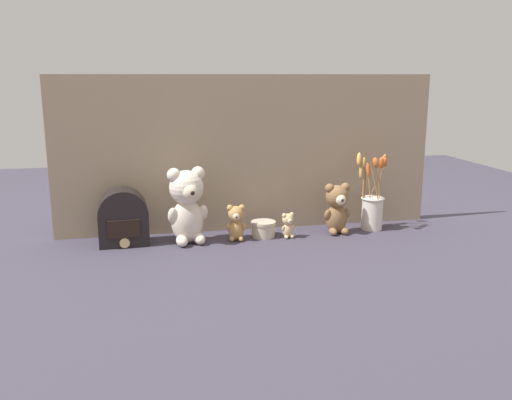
{
  "coord_description": "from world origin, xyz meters",
  "views": [
    {
      "loc": [
        -0.42,
        -2.02,
        0.64
      ],
      "look_at": [
        0.0,
        0.02,
        0.16
      ],
      "focal_mm": 38.0,
      "sensor_mm": 36.0,
      "label": 1
    }
  ],
  "objects_px": {
    "flower_vase": "(372,206)",
    "teddy_bear_small": "(236,222)",
    "vintage_radio": "(123,219)",
    "teddy_bear_large": "(187,204)",
    "teddy_bear_medium": "(337,207)",
    "decorative_tin_tall": "(263,229)",
    "teddy_bear_tiny": "(288,225)"
  },
  "relations": [
    {
      "from": "teddy_bear_tiny",
      "to": "decorative_tin_tall",
      "type": "bearing_deg",
      "value": 159.12
    },
    {
      "from": "teddy_bear_medium",
      "to": "vintage_radio",
      "type": "relative_size",
      "value": 0.97
    },
    {
      "from": "teddy_bear_small",
      "to": "decorative_tin_tall",
      "type": "height_order",
      "value": "teddy_bear_small"
    },
    {
      "from": "vintage_radio",
      "to": "decorative_tin_tall",
      "type": "bearing_deg",
      "value": -1.17
    },
    {
      "from": "flower_vase",
      "to": "vintage_radio",
      "type": "relative_size",
      "value": 1.51
    },
    {
      "from": "flower_vase",
      "to": "teddy_bear_small",
      "type": "bearing_deg",
      "value": -175.67
    },
    {
      "from": "teddy_bear_medium",
      "to": "decorative_tin_tall",
      "type": "relative_size",
      "value": 2.1
    },
    {
      "from": "teddy_bear_small",
      "to": "vintage_radio",
      "type": "xyz_separation_m",
      "value": [
        -0.43,
        0.04,
        0.02
      ]
    },
    {
      "from": "teddy_bear_small",
      "to": "flower_vase",
      "type": "bearing_deg",
      "value": 4.33
    },
    {
      "from": "teddy_bear_small",
      "to": "teddy_bear_tiny",
      "type": "relative_size",
      "value": 1.4
    },
    {
      "from": "teddy_bear_small",
      "to": "vintage_radio",
      "type": "relative_size",
      "value": 0.67
    },
    {
      "from": "teddy_bear_tiny",
      "to": "decorative_tin_tall",
      "type": "xyz_separation_m",
      "value": [
        -0.09,
        0.04,
        -0.02
      ]
    },
    {
      "from": "flower_vase",
      "to": "vintage_radio",
      "type": "distance_m",
      "value": 1.02
    },
    {
      "from": "vintage_radio",
      "to": "decorative_tin_tall",
      "type": "xyz_separation_m",
      "value": [
        0.55,
        -0.01,
        -0.07
      ]
    },
    {
      "from": "teddy_bear_tiny",
      "to": "flower_vase",
      "type": "height_order",
      "value": "flower_vase"
    },
    {
      "from": "teddy_bear_small",
      "to": "teddy_bear_tiny",
      "type": "height_order",
      "value": "teddy_bear_small"
    },
    {
      "from": "teddy_bear_large",
      "to": "teddy_bear_medium",
      "type": "relative_size",
      "value": 1.42
    },
    {
      "from": "flower_vase",
      "to": "decorative_tin_tall",
      "type": "xyz_separation_m",
      "value": [
        -0.47,
        -0.02,
        -0.07
      ]
    },
    {
      "from": "decorative_tin_tall",
      "to": "teddy_bear_medium",
      "type": "bearing_deg",
      "value": -2.67
    },
    {
      "from": "teddy_bear_large",
      "to": "teddy_bear_medium",
      "type": "xyz_separation_m",
      "value": [
        0.61,
        0.01,
        -0.05
      ]
    },
    {
      "from": "teddy_bear_small",
      "to": "vintage_radio",
      "type": "height_order",
      "value": "vintage_radio"
    },
    {
      "from": "teddy_bear_large",
      "to": "teddy_bear_small",
      "type": "relative_size",
      "value": 2.06
    },
    {
      "from": "teddy_bear_medium",
      "to": "teddy_bear_tiny",
      "type": "relative_size",
      "value": 2.04
    },
    {
      "from": "flower_vase",
      "to": "vintage_radio",
      "type": "bearing_deg",
      "value": -179.79
    },
    {
      "from": "teddy_bear_medium",
      "to": "teddy_bear_tiny",
      "type": "xyz_separation_m",
      "value": [
        -0.21,
        -0.02,
        -0.06
      ]
    },
    {
      "from": "teddy_bear_tiny",
      "to": "vintage_radio",
      "type": "bearing_deg",
      "value": 175.83
    },
    {
      "from": "teddy_bear_small",
      "to": "vintage_radio",
      "type": "bearing_deg",
      "value": 174.59
    },
    {
      "from": "teddy_bear_large",
      "to": "teddy_bear_medium",
      "type": "distance_m",
      "value": 0.61
    },
    {
      "from": "teddy_bear_large",
      "to": "teddy_bear_tiny",
      "type": "xyz_separation_m",
      "value": [
        0.4,
        -0.01,
        -0.1
      ]
    },
    {
      "from": "flower_vase",
      "to": "vintage_radio",
      "type": "height_order",
      "value": "flower_vase"
    },
    {
      "from": "teddy_bear_medium",
      "to": "flower_vase",
      "type": "relative_size",
      "value": 0.64
    },
    {
      "from": "teddy_bear_small",
      "to": "teddy_bear_tiny",
      "type": "xyz_separation_m",
      "value": [
        0.21,
        -0.01,
        -0.02
      ]
    }
  ]
}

